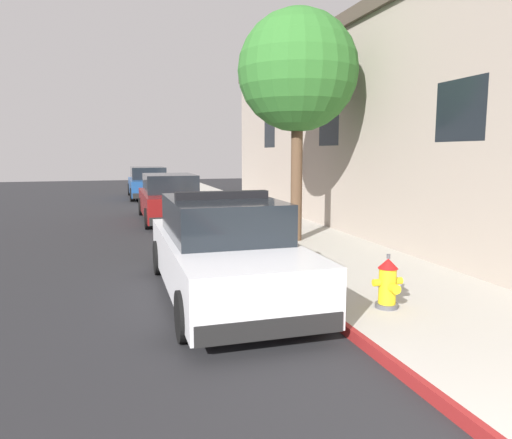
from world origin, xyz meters
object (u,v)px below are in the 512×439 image
police_cruiser (223,250)px  parked_car_dark_far (148,183)px  fire_hydrant (388,283)px  street_tree (298,72)px  parked_car_silver_ahead (170,199)px

police_cruiser → parked_car_dark_far: 17.52m
police_cruiser → fire_hydrant: bearing=-40.6°
parked_car_dark_far → street_tree: bearing=-79.5°
parked_car_dark_far → street_tree: 14.62m
police_cruiser → street_tree: (2.62, 3.54, 3.42)m
fire_hydrant → parked_car_silver_ahead: bearing=99.6°
fire_hydrant → street_tree: 6.42m
parked_car_silver_ahead → police_cruiser: bearing=-91.1°
parked_car_dark_far → fire_hydrant: parked_car_dark_far is taller
parked_car_dark_far → fire_hydrant: 19.29m
parked_car_dark_far → street_tree: street_tree is taller
parked_car_dark_far → street_tree: size_ratio=0.88×
parked_car_silver_ahead → street_tree: size_ratio=0.88×
parked_car_silver_ahead → parked_car_dark_far: same height
fire_hydrant → street_tree: street_tree is taller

